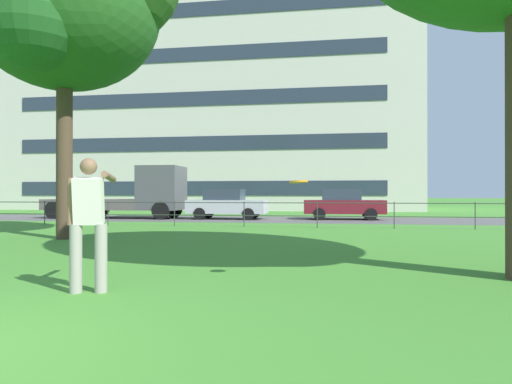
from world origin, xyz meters
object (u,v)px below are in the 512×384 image
flatbed_truck_left (135,195)px  car_silver_far_right (227,204)px  tree_large_lawn (71,6)px  frisbee (299,182)px  person_thrower (89,220)px  car_maroon_center (343,204)px  apartment_building_background (214,111)px

flatbed_truck_left → car_silver_far_right: flatbed_truck_left is taller
tree_large_lawn → frisbee: (6.88, -5.61, -5.22)m
person_thrower → car_silver_far_right: bearing=96.9°
person_thrower → frisbee: 2.92m
tree_large_lawn → person_thrower: (4.19, -6.64, -5.74)m
frisbee → car_silver_far_right: 17.41m
flatbed_truck_left → car_maroon_center: 10.93m
person_thrower → car_silver_far_right: size_ratio=0.44×
frisbee → car_silver_far_right: (-4.82, 16.71, -0.69)m
car_maroon_center → tree_large_lawn: bearing=-124.3°
flatbed_truck_left → frisbee: bearing=-59.7°
tree_large_lawn → car_maroon_center: (7.97, 11.69, -5.91)m
frisbee → person_thrower: bearing=-159.0°
frisbee → car_silver_far_right: size_ratio=0.09×
flatbed_truck_left → car_maroon_center: (10.91, 0.51, -0.44)m
car_maroon_center → flatbed_truck_left: bearing=-177.3°
flatbed_truck_left → tree_large_lawn: bearing=-75.2°
tree_large_lawn → car_silver_far_right: tree_large_lawn is taller
tree_large_lawn → car_silver_far_right: bearing=79.5°
person_thrower → car_maroon_center: size_ratio=0.44×
frisbee → car_maroon_center: size_ratio=0.09×
flatbed_truck_left → car_silver_far_right: bearing=-0.9°
apartment_building_background → car_maroon_center: bearing=-57.3°
frisbee → flatbed_truck_left: (-9.82, 16.79, -0.25)m
tree_large_lawn → flatbed_truck_left: (-2.94, 11.18, -5.47)m
frisbee → flatbed_truck_left: bearing=120.3°
tree_large_lawn → person_thrower: tree_large_lawn is taller
car_maroon_center → apartment_building_background: bearing=122.7°
person_thrower → apartment_building_background: bearing=101.6°
person_thrower → car_maroon_center: person_thrower is taller
frisbee → car_maroon_center: (1.09, 17.30, -0.69)m
tree_large_lawn → car_maroon_center: tree_large_lawn is taller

